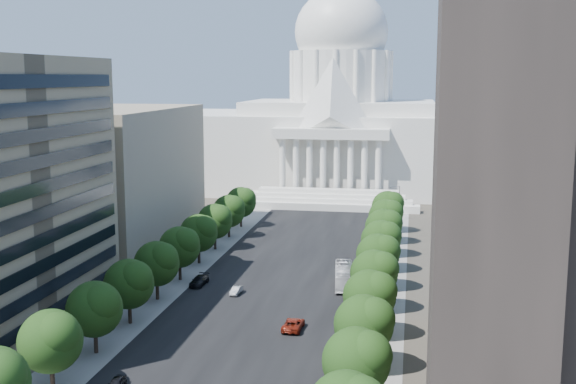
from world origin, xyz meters
The scene contains 33 objects.
road_asphalt centered at (0.00, 90.00, 0.00)m, with size 30.00×260.00×0.01m, color black.
sidewalk_left centered at (-19.00, 90.00, 0.00)m, with size 8.00×260.00×0.02m, color gray.
sidewalk_right centered at (19.00, 90.00, 0.00)m, with size 8.00×260.00×0.02m, color gray.
capitol centered at (0.00, 184.89, 20.01)m, with size 120.00×56.00×73.00m.
office_block_left_far centered at (-48.00, 100.00, 15.00)m, with size 38.00×52.00×30.00m, color gray.
tree_l_b centered at (-17.66, 23.81, 6.45)m, with size 7.79×7.60×9.97m.
tree_l_c centered at (-17.66, 35.81, 6.45)m, with size 7.79×7.60×9.97m.
tree_l_d centered at (-17.66, 47.81, 6.45)m, with size 7.79×7.60×9.97m.
tree_l_e centered at (-17.66, 59.81, 6.45)m, with size 7.79×7.60×9.97m.
tree_l_f centered at (-17.66, 71.81, 6.45)m, with size 7.79×7.60×9.97m.
tree_l_g centered at (-17.66, 83.81, 6.45)m, with size 7.79×7.60×9.97m.
tree_l_h centered at (-17.66, 95.81, 6.45)m, with size 7.79×7.60×9.97m.
tree_l_i centered at (-17.66, 107.81, 6.45)m, with size 7.79×7.60×9.97m.
tree_l_j centered at (-17.66, 119.81, 6.45)m, with size 7.79×7.60×9.97m.
tree_r_b centered at (18.34, 23.81, 6.45)m, with size 7.79×7.60×9.97m.
tree_r_c centered at (18.34, 35.81, 6.45)m, with size 7.79×7.60×9.97m.
tree_r_d centered at (18.34, 47.81, 6.45)m, with size 7.79×7.60×9.97m.
tree_r_e centered at (18.34, 59.81, 6.45)m, with size 7.79×7.60×9.97m.
tree_r_f centered at (18.34, 71.81, 6.45)m, with size 7.79×7.60×9.97m.
tree_r_g centered at (18.34, 83.81, 6.45)m, with size 7.79×7.60×9.97m.
tree_r_h centered at (18.34, 95.81, 6.45)m, with size 7.79×7.60×9.97m.
tree_r_i centered at (18.34, 107.81, 6.45)m, with size 7.79×7.60×9.97m.
tree_r_j centered at (18.34, 119.81, 6.45)m, with size 7.79×7.60×9.97m.
streetlight_b centered at (19.90, 35.00, 5.82)m, with size 2.61×0.44×9.00m.
streetlight_c centered at (19.90, 60.00, 5.82)m, with size 2.61×0.44×9.00m.
streetlight_d centered at (19.90, 85.00, 5.82)m, with size 2.61×0.44×9.00m.
streetlight_e centered at (19.90, 110.00, 5.82)m, with size 2.61×0.44×9.00m.
streetlight_f centered at (19.90, 135.00, 5.82)m, with size 2.61×0.44×9.00m.
car_dark_a centered at (-10.65, 25.54, 0.69)m, with size 1.64×4.08×1.39m, color black.
car_silver centered at (-5.69, 65.07, 0.64)m, with size 1.36×3.89×1.28m, color #9A9CA1.
car_red centered at (6.83, 49.40, 0.81)m, with size 2.70×5.86×1.63m, color maroon.
car_dark_b centered at (-13.50, 69.17, 0.82)m, with size 2.29×5.64×1.64m, color black.
city_bus centered at (11.99, 73.43, 1.80)m, with size 3.02×12.89×3.59m, color silver.
Camera 1 is at (23.38, -51.07, 37.01)m, focal length 45.00 mm.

